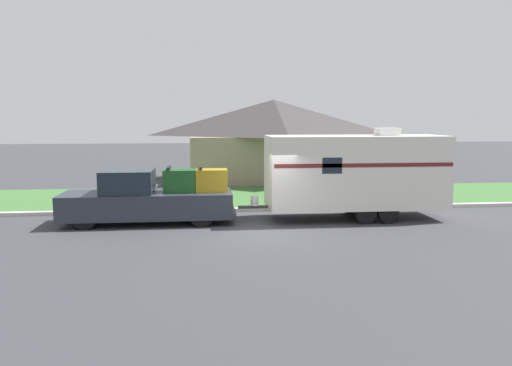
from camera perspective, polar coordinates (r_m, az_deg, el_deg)
ground_plane at (r=16.68m, az=0.85°, el=-5.59°), size 120.00×120.00×0.00m
curb_strip at (r=20.31m, az=-0.44°, el=-3.02°), size 80.00×0.30×0.14m
lawn_strip at (r=23.90m, az=-1.31°, el=-1.57°), size 80.00×7.00×0.03m
house_across_street at (r=31.43m, az=2.01°, el=5.21°), size 11.06×8.40×4.90m
pickup_truck at (r=18.29m, az=-12.09°, el=-1.74°), size 6.12×2.01×2.04m
travel_trailer at (r=18.94m, az=11.30°, el=1.28°), size 7.67×2.26×3.39m
mailbox at (r=21.13m, az=-6.29°, el=0.04°), size 0.48×0.20×1.38m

